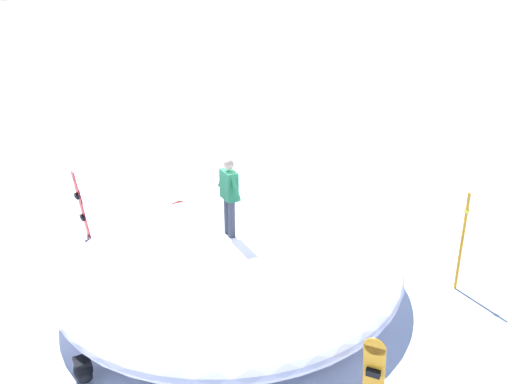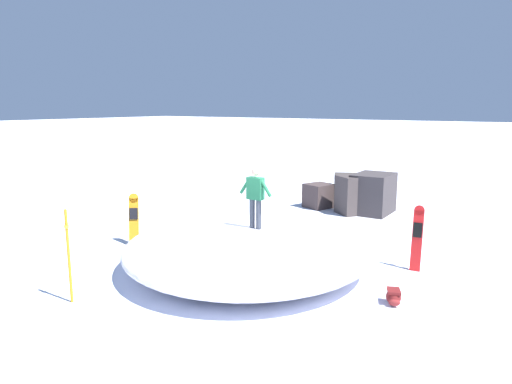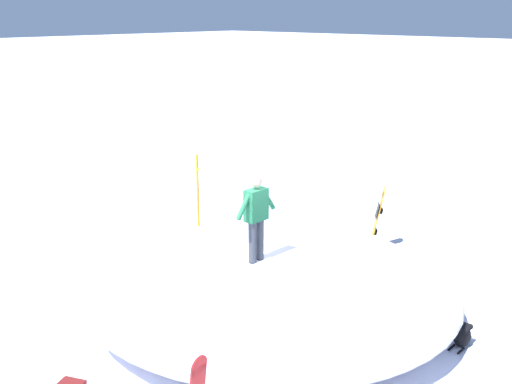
{
  "view_description": "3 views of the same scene",
  "coord_description": "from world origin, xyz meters",
  "px_view_note": "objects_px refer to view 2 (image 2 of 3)",
  "views": [
    {
      "loc": [
        -8.92,
        4.17,
        5.98
      ],
      "look_at": [
        -0.05,
        -0.23,
        1.99
      ],
      "focal_mm": 38.95,
      "sensor_mm": 36.0,
      "label": 1
    },
    {
      "loc": [
        6.69,
        -9.59,
        4.26
      ],
      "look_at": [
        0.05,
        0.38,
        2.04
      ],
      "focal_mm": 33.22,
      "sensor_mm": 36.0,
      "label": 2
    },
    {
      "loc": [
        7.68,
        7.27,
        5.41
      ],
      "look_at": [
        -0.07,
        0.1,
        2.32
      ],
      "focal_mm": 43.56,
      "sensor_mm": 36.0,
      "label": 3
    }
  ],
  "objects_px": {
    "backpack_near": "(269,227)",
    "trail_marker_pole": "(69,255)",
    "snowboard_secondary_upright": "(417,237)",
    "backpack_far": "(394,297)",
    "snowboarder_standing": "(255,194)",
    "snowboard_primary_upright": "(134,219)"
  },
  "relations": [
    {
      "from": "snowboard_secondary_upright",
      "to": "snowboard_primary_upright",
      "type": "bearing_deg",
      "value": -162.48
    },
    {
      "from": "snowboard_primary_upright",
      "to": "backpack_far",
      "type": "height_order",
      "value": "snowboard_primary_upright"
    },
    {
      "from": "snowboard_primary_upright",
      "to": "backpack_far",
      "type": "distance_m",
      "value": 8.09
    },
    {
      "from": "snowboard_secondary_upright",
      "to": "backpack_near",
      "type": "relative_size",
      "value": 3.38
    },
    {
      "from": "snowboarder_standing",
      "to": "snowboard_primary_upright",
      "type": "xyz_separation_m",
      "value": [
        -4.35,
        -0.19,
        -1.18
      ]
    },
    {
      "from": "backpack_near",
      "to": "trail_marker_pole",
      "type": "height_order",
      "value": "trail_marker_pole"
    },
    {
      "from": "snowboarder_standing",
      "to": "backpack_near",
      "type": "bearing_deg",
      "value": 116.4
    },
    {
      "from": "snowboard_primary_upright",
      "to": "backpack_near",
      "type": "relative_size",
      "value": 3.12
    },
    {
      "from": "backpack_far",
      "to": "snowboarder_standing",
      "type": "bearing_deg",
      "value": 177.28
    },
    {
      "from": "backpack_near",
      "to": "backpack_far",
      "type": "height_order",
      "value": "backpack_near"
    },
    {
      "from": "snowboarder_standing",
      "to": "backpack_far",
      "type": "xyz_separation_m",
      "value": [
        3.71,
        -0.18,
        -1.83
      ]
    },
    {
      "from": "snowboard_secondary_upright",
      "to": "trail_marker_pole",
      "type": "height_order",
      "value": "trail_marker_pole"
    },
    {
      "from": "snowboarder_standing",
      "to": "snowboard_secondary_upright",
      "type": "bearing_deg",
      "value": 33.13
    },
    {
      "from": "snowboard_primary_upright",
      "to": "trail_marker_pole",
      "type": "distance_m",
      "value": 4.37
    },
    {
      "from": "snowboarder_standing",
      "to": "trail_marker_pole",
      "type": "height_order",
      "value": "snowboarder_standing"
    },
    {
      "from": "snowboarder_standing",
      "to": "backpack_near",
      "type": "relative_size",
      "value": 3.11
    },
    {
      "from": "snowboard_secondary_upright",
      "to": "backpack_far",
      "type": "distance_m",
      "value": 2.58
    },
    {
      "from": "backpack_near",
      "to": "snowboard_secondary_upright",
      "type": "bearing_deg",
      "value": -10.33
    },
    {
      "from": "backpack_near",
      "to": "trail_marker_pole",
      "type": "xyz_separation_m",
      "value": [
        -0.58,
        -7.19,
        0.89
      ]
    },
    {
      "from": "backpack_far",
      "to": "trail_marker_pole",
      "type": "xyz_separation_m",
      "value": [
        -5.9,
        -3.79,
        0.92
      ]
    },
    {
      "from": "snowboard_secondary_upright",
      "to": "backpack_near",
      "type": "height_order",
      "value": "snowboard_secondary_upright"
    },
    {
      "from": "snowboard_secondary_upright",
      "to": "trail_marker_pole",
      "type": "bearing_deg",
      "value": -132.26
    }
  ]
}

